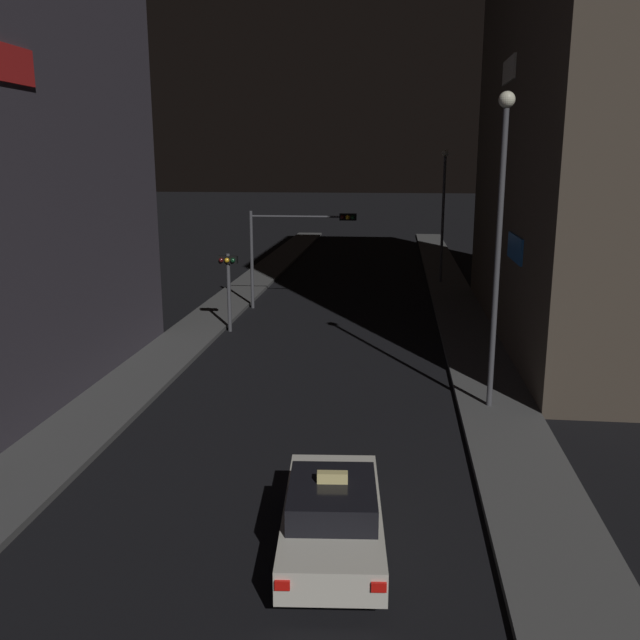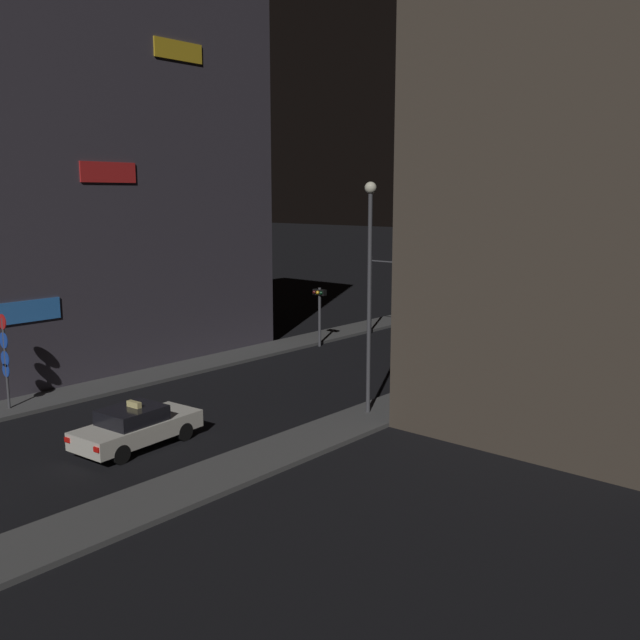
% 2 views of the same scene
% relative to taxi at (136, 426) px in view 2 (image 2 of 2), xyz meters
% --- Properties ---
extents(sidewalk_left, '(2.28, 65.43, 0.16)m').
position_rel_taxi_xyz_m(sidewalk_left, '(-7.31, 22.85, -0.65)').
color(sidewalk_left, '#4C4C4C').
rests_on(sidewalk_left, ground_plane).
extents(sidewalk_right, '(2.28, 65.43, 0.16)m').
position_rel_taxi_xyz_m(sidewalk_right, '(4.14, 22.85, -0.65)').
color(sidewalk_right, '#4C4C4C').
rests_on(sidewalk_right, ground_plane).
extents(building_facade_left, '(9.17, 20.70, 20.54)m').
position_rel_taxi_xyz_m(building_facade_left, '(-12.99, 4.88, 9.53)').
color(building_facade_left, '#3D3842').
rests_on(building_facade_left, ground_plane).
extents(building_facade_right, '(10.15, 19.62, 22.92)m').
position_rel_taxi_xyz_m(building_facade_right, '(10.31, 17.15, 10.72)').
color(building_facade_right, '#473D33').
rests_on(building_facade_right, ground_plane).
extents(taxi, '(2.14, 4.58, 1.62)m').
position_rel_taxi_xyz_m(taxi, '(0.00, 0.00, 0.00)').
color(taxi, silver).
rests_on(taxi, ground_plane).
extents(traffic_light_overhead, '(5.17, 0.42, 4.77)m').
position_rel_taxi_xyz_m(traffic_light_overhead, '(-3.80, 21.15, 2.80)').
color(traffic_light_overhead, '#47474C').
rests_on(traffic_light_overhead, ground_plane).
extents(traffic_light_left_kerb, '(0.80, 0.42, 3.34)m').
position_rel_taxi_xyz_m(traffic_light_left_kerb, '(-5.91, 16.38, 1.68)').
color(traffic_light_left_kerb, '#47474C').
rests_on(traffic_light_left_kerb, ground_plane).
extents(sign_pole_left, '(0.64, 0.10, 3.77)m').
position_rel_taxi_xyz_m(sign_pole_left, '(-7.14, -0.97, 1.60)').
color(sign_pole_left, '#47474C').
rests_on(sign_pole_left, sidewalk_left).
extents(street_lamp_near_block, '(0.44, 0.44, 8.78)m').
position_rel_taxi_xyz_m(street_lamp_near_block, '(3.88, 7.89, 4.86)').
color(street_lamp_near_block, '#47474C').
rests_on(street_lamp_near_block, sidewalk_right).
extents(street_lamp_far_block, '(0.40, 0.40, 7.57)m').
position_rel_taxi_xyz_m(street_lamp_far_block, '(3.71, 28.84, 3.98)').
color(street_lamp_far_block, '#47474C').
rests_on(street_lamp_far_block, sidewalk_right).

